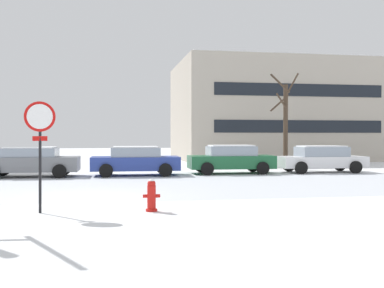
# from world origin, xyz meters

# --- Properties ---
(ground_plane) EXTENTS (120.00, 120.00, 0.00)m
(ground_plane) POSITION_xyz_m (0.00, 0.00, 0.00)
(ground_plane) COLOR white
(road_surface) EXTENTS (80.00, 8.24, 0.00)m
(road_surface) POSITION_xyz_m (0.00, 3.12, 0.00)
(road_surface) COLOR silver
(road_surface) RESTS_ON ground
(stop_sign) EXTENTS (0.76, 0.15, 2.80)m
(stop_sign) POSITION_xyz_m (-0.88, -2.50, 1.96)
(stop_sign) COLOR black
(stop_sign) RESTS_ON ground
(fire_hydrant) EXTENTS (0.44, 0.30, 0.84)m
(fire_hydrant) POSITION_xyz_m (1.89, -2.76, 0.42)
(fire_hydrant) COLOR red
(fire_hydrant) RESTS_ON ground
(parked_car_gray) EXTENTS (4.49, 2.23, 1.41)m
(parked_car_gray) POSITION_xyz_m (-2.80, 8.20, 0.73)
(parked_car_gray) COLOR slate
(parked_car_gray) RESTS_ON ground
(parked_car_blue) EXTENTS (4.30, 2.24, 1.42)m
(parked_car_blue) POSITION_xyz_m (2.10, 8.15, 0.73)
(parked_car_blue) COLOR #283D93
(parked_car_blue) RESTS_ON ground
(parked_car_green) EXTENTS (4.38, 2.13, 1.47)m
(parked_car_green) POSITION_xyz_m (7.01, 8.48, 0.75)
(parked_car_green) COLOR #1E6038
(parked_car_green) RESTS_ON ground
(parked_car_white) EXTENTS (4.59, 2.08, 1.42)m
(parked_car_white) POSITION_xyz_m (11.92, 8.33, 0.72)
(parked_car_white) COLOR white
(parked_car_white) RESTS_ON ground
(tree_far_right) EXTENTS (1.60, 1.71, 5.54)m
(tree_far_right) POSITION_xyz_m (10.87, 10.82, 2.78)
(tree_far_right) COLOR #423326
(tree_far_right) RESTS_ON ground
(building_far_right) EXTENTS (15.91, 10.96, 7.95)m
(building_far_right) POSITION_xyz_m (14.40, 22.29, 3.97)
(building_far_right) COLOR #B2A899
(building_far_right) RESTS_ON ground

